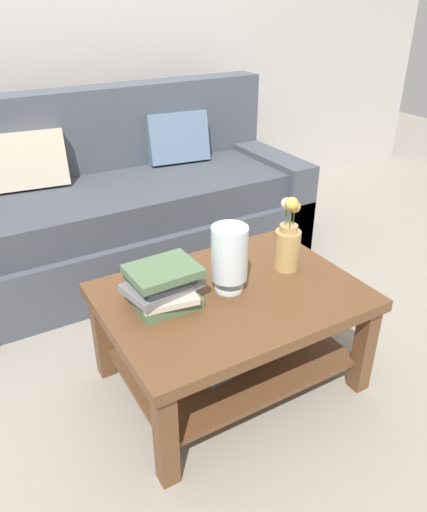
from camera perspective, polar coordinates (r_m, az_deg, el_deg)
name	(u,v)px	position (r m, az deg, el deg)	size (l,w,h in m)	color
ground_plane	(200,329)	(2.63, -1.56, -8.48)	(10.00, 10.00, 0.00)	gray
back_wall	(75,29)	(3.64, -15.78, 24.02)	(6.40, 0.12, 2.70)	#BCB7B2
couch	(126,208)	(3.16, -10.09, 5.47)	(2.22, 0.90, 1.06)	#474C56
coffee_table	(231,318)	(2.12, 2.04, -7.25)	(1.06, 0.77, 0.48)	brown
book_stack_main	(163,285)	(1.94, -5.85, -3.41)	(0.32, 0.27, 0.17)	#51704C
glass_hurricane_vase	(229,255)	(1.99, 1.85, 0.09)	(0.15, 0.15, 0.29)	silver
flower_pitcher	(288,241)	(2.18, 8.60, 1.68)	(0.11, 0.11, 0.35)	tan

